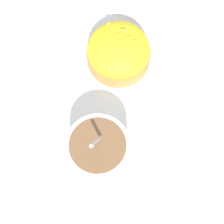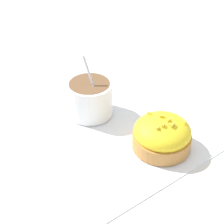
% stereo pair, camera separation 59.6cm
% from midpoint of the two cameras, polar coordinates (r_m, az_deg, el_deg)
% --- Properties ---
extents(ground_plane, '(3.00, 3.00, 0.00)m').
position_cam_midpoint_polar(ground_plane, '(0.50, -28.03, -18.61)').
color(ground_plane, silver).
extents(paper_napkin, '(0.31, 0.32, 0.00)m').
position_cam_midpoint_polar(paper_napkin, '(0.50, -28.11, -18.60)').
color(paper_napkin, white).
rests_on(paper_napkin, ground_plane).
extents(coffee_cup, '(0.10, 0.08, 0.11)m').
position_cam_midpoint_polar(coffee_cup, '(0.48, -33.31, -26.64)').
color(coffee_cup, white).
rests_on(coffee_cup, paper_napkin).
extents(frosted_pastry, '(0.09, 0.09, 0.06)m').
position_cam_midpoint_polar(frosted_pastry, '(0.47, -26.78, -9.94)').
color(frosted_pastry, '#C18442').
rests_on(frosted_pastry, paper_napkin).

